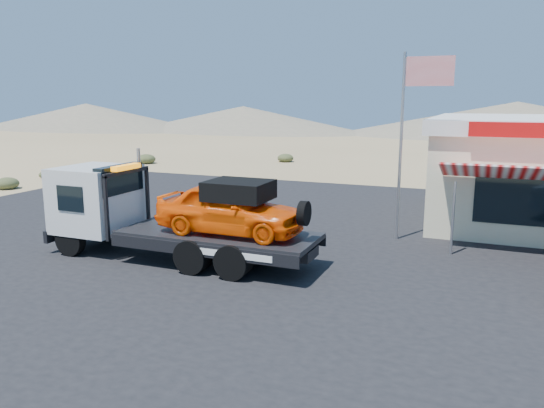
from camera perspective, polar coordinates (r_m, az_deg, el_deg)
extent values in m
plane|color=#937D54|center=(15.49, -7.18, -6.07)|extent=(120.00, 120.00, 0.00)
cube|color=black|center=(17.33, 3.54, -4.08)|extent=(32.00, 24.00, 0.02)
cylinder|color=black|center=(16.78, -20.87, -3.66)|extent=(0.93, 0.28, 0.93)
cylinder|color=black|center=(18.12, -16.88, -2.32)|extent=(0.93, 0.28, 0.93)
cylinder|color=black|center=(14.31, -8.50, -5.55)|extent=(0.93, 0.51, 0.93)
cylinder|color=black|center=(15.86, -5.06, -3.79)|extent=(0.93, 0.51, 0.93)
cylinder|color=black|center=(13.75, -4.16, -6.16)|extent=(0.93, 0.51, 0.93)
cylinder|color=black|center=(15.36, -1.05, -4.25)|extent=(0.93, 0.51, 0.93)
cube|color=black|center=(15.40, -9.13, -3.81)|extent=(7.61, 0.93, 0.28)
cube|color=silver|center=(17.03, -18.33, 0.57)|extent=(2.04, 2.18, 1.95)
cube|color=black|center=(16.37, -16.12, 2.59)|extent=(0.32, 1.86, 0.84)
cube|color=black|center=(16.31, -15.22, 0.13)|extent=(0.09, 2.04, 1.86)
cube|color=orange|center=(16.14, -15.42, 3.84)|extent=(0.23, 1.11, 0.14)
cube|color=black|center=(14.84, -5.79, -3.28)|extent=(5.57, 2.13, 0.14)
imported|color=#FF5405|center=(14.50, -4.55, -0.50)|extent=(4.09, 1.64, 1.39)
cube|color=black|center=(14.28, -3.59, 1.49)|extent=(1.67, 1.39, 0.51)
cube|color=red|center=(17.60, 24.64, 7.25)|extent=(2.60, 0.12, 0.45)
cylinder|color=#99999E|center=(16.52, 18.88, -1.48)|extent=(0.08, 0.08, 2.20)
cylinder|color=#99999E|center=(17.60, 13.67, 5.83)|extent=(0.10, 0.10, 6.00)
cube|color=#B20C14|center=(17.45, 16.55, 13.54)|extent=(1.50, 0.02, 0.90)
ellipsoid|color=#3A4123|center=(30.58, -26.63, 2.06)|extent=(1.19, 1.19, 0.64)
ellipsoid|color=#3A4123|center=(33.88, -23.16, 2.96)|extent=(0.79, 0.79, 0.43)
ellipsoid|color=#3A4123|center=(39.14, -13.39, 4.79)|extent=(1.33, 1.33, 0.72)
ellipsoid|color=#3A4123|center=(39.10, 1.46, 5.02)|extent=(1.18, 1.18, 0.63)
ellipsoid|color=#3A4123|center=(36.77, 17.24, 3.97)|extent=(0.83, 0.83, 0.44)
cone|color=#726B59|center=(75.21, -3.12, 9.13)|extent=(36.00, 36.00, 3.50)
cone|color=#726B59|center=(70.91, 24.82, 8.27)|extent=(44.00, 44.00, 4.20)
cone|color=#726B59|center=(86.61, -19.31, 8.91)|extent=(40.00, 40.00, 3.80)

